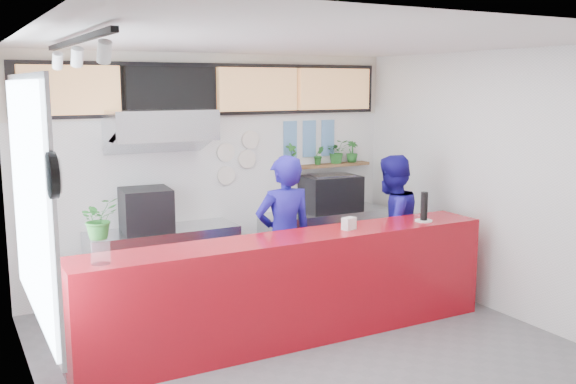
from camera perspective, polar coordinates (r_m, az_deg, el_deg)
name	(u,v)px	position (r m, az deg, el deg)	size (l,w,h in m)	color
floor	(313,353)	(6.51, 2.23, -14.12)	(5.00, 5.00, 0.00)	slate
ceiling	(315,41)	(5.98, 2.42, 13.24)	(5.00, 5.00, 0.00)	silver
wall_back	(214,172)	(8.29, -6.56, 1.76)	(5.00, 5.00, 0.00)	white
wall_left	(33,232)	(5.27, -21.76, -3.36)	(5.00, 5.00, 0.00)	white
wall_right	(504,184)	(7.64, 18.65, 0.66)	(5.00, 5.00, 0.00)	white
service_counter	(293,288)	(6.64, 0.48, -8.56)	(4.50, 0.60, 1.10)	#9E0B15
cream_band	(213,85)	(8.20, -6.68, 9.39)	(5.00, 0.02, 0.80)	beige
prep_bench	(164,265)	(7.96, -10.98, -6.40)	(1.80, 0.60, 0.90)	#B2B5BA
panini_oven	(146,210)	(7.75, -12.51, -1.55)	(0.56, 0.56, 0.51)	black
extraction_hood	(160,125)	(7.63, -11.27, 5.88)	(1.20, 0.70, 0.35)	#B2B5BA
hood_lip	(161,142)	(7.64, -11.22, 4.38)	(1.20, 0.70, 0.08)	#B2B5BA
right_bench	(325,243)	(8.89, 3.33, -4.55)	(1.80, 0.60, 0.90)	#B2B5BA
espresso_machine	(331,193)	(8.79, 3.82, -0.11)	(0.75, 0.54, 0.48)	black
espresso_tray	(331,176)	(8.76, 3.83, 1.40)	(0.56, 0.39, 0.05)	#ABACB2
herb_shelf	(324,166)	(8.92, 3.26, 2.36)	(1.40, 0.18, 0.04)	brown
menu_board_far_left	(70,90)	(7.61, -18.81, 8.57)	(1.10, 0.10, 0.55)	tan
menu_board_mid_left	(171,90)	(7.90, -10.40, 8.93)	(1.10, 0.10, 0.55)	black
menu_board_mid_right	(258,89)	(8.33, -2.71, 9.10)	(1.10, 0.10, 0.55)	tan
menu_board_far_right	(334,89)	(8.90, 4.12, 9.12)	(1.10, 0.10, 0.55)	tan
soffit	(214,89)	(8.18, -6.60, 9.04)	(4.80, 0.04, 0.65)	black
window_pane	(30,200)	(5.53, -21.96, -0.68)	(0.04, 2.20, 1.90)	silver
window_frame	(33,200)	(5.53, -21.75, -0.66)	(0.03, 2.30, 2.00)	#B2B5BA
wall_clock_rim	(52,175)	(4.30, -20.22, 1.40)	(0.30, 0.30, 0.05)	black
wall_clock_face	(57,175)	(4.30, -19.83, 1.43)	(0.26, 0.26, 0.02)	white
track_rail	(76,41)	(5.22, -18.30, 12.65)	(0.05, 2.40, 0.04)	black
dec_plate_a	(226,152)	(8.29, -5.56, 3.52)	(0.24, 0.24, 0.03)	silver
dec_plate_b	(247,159)	(8.42, -3.66, 2.96)	(0.24, 0.24, 0.03)	silver
dec_plate_c	(226,176)	(8.32, -5.52, 1.47)	(0.24, 0.24, 0.03)	silver
dec_plate_d	(250,140)	(8.41, -3.37, 4.67)	(0.24, 0.24, 0.03)	silver
photo_frame_a	(290,130)	(8.69, 0.19, 5.50)	(0.20, 0.02, 0.25)	#598CBF
photo_frame_b	(309,130)	(8.83, 1.91, 5.56)	(0.20, 0.02, 0.25)	#598CBF
photo_frame_c	(328,129)	(8.99, 3.57, 5.62)	(0.20, 0.02, 0.25)	#598CBF
photo_frame_d	(290,149)	(8.71, 0.19, 3.86)	(0.20, 0.02, 0.25)	#598CBF
photo_frame_e	(309,148)	(8.86, 1.90, 3.95)	(0.20, 0.02, 0.25)	#598CBF
photo_frame_f	(328,147)	(9.01, 3.55, 4.03)	(0.20, 0.02, 0.25)	#598CBF
staff_center	(284,238)	(7.15, -0.34, -4.10)	(0.68, 0.44, 1.85)	navy
staff_right	(390,228)	(7.91, 9.09, -3.16)	(0.87, 0.67, 1.78)	navy
herb_a	(291,155)	(8.63, 0.31, 3.33)	(0.17, 0.11, 0.32)	#226122
herb_b	(319,155)	(8.85, 2.76, 3.28)	(0.14, 0.11, 0.26)	#226122
herb_c	(337,151)	(9.01, 4.39, 3.61)	(0.30, 0.26, 0.33)	#226122
herb_d	(352,152)	(9.15, 5.71, 3.59)	(0.17, 0.15, 0.30)	#226122
glass_vase	(100,252)	(5.72, -16.34, -5.15)	(0.17, 0.17, 0.20)	silver
basil_vase	(99,218)	(5.65, -16.48, -2.26)	(0.32, 0.27, 0.35)	#226122
napkin_holder	(349,224)	(6.80, 5.44, -2.81)	(0.15, 0.09, 0.13)	silver
white_plate	(424,221)	(7.34, 11.96, -2.51)	(0.19, 0.19, 0.01)	silver
pepper_mill	(424,206)	(7.31, 12.01, -1.23)	(0.08, 0.08, 0.32)	black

